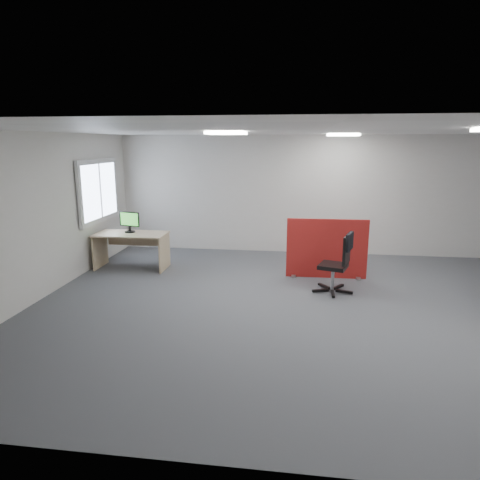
# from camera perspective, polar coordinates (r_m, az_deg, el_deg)

# --- Properties ---
(floor) EXTENTS (9.00, 9.00, 0.00)m
(floor) POSITION_cam_1_polar(r_m,az_deg,el_deg) (6.87, 10.21, -8.91)
(floor) COLOR #515358
(floor) RESTS_ON ground
(ceiling) EXTENTS (9.00, 7.00, 0.02)m
(ceiling) POSITION_cam_1_polar(r_m,az_deg,el_deg) (6.39, 11.20, 14.21)
(ceiling) COLOR white
(ceiling) RESTS_ON wall_back
(wall_back) EXTENTS (9.00, 0.02, 2.70)m
(wall_back) POSITION_cam_1_polar(r_m,az_deg,el_deg) (9.95, 9.73, 5.91)
(wall_back) COLOR silver
(wall_back) RESTS_ON floor
(wall_front) EXTENTS (9.00, 0.02, 2.70)m
(wall_front) POSITION_cam_1_polar(r_m,az_deg,el_deg) (3.13, 13.73, -9.56)
(wall_front) COLOR silver
(wall_front) RESTS_ON floor
(wall_left) EXTENTS (0.02, 7.00, 2.70)m
(wall_left) POSITION_cam_1_polar(r_m,az_deg,el_deg) (7.70, -25.05, 2.88)
(wall_left) COLOR silver
(wall_left) RESTS_ON floor
(window) EXTENTS (0.06, 1.70, 1.30)m
(window) POSITION_cam_1_polar(r_m,az_deg,el_deg) (9.37, -18.29, 6.26)
(window) COLOR white
(window) RESTS_ON wall_left
(ceiling_lights) EXTENTS (4.10, 4.10, 0.04)m
(ceiling_lights) POSITION_cam_1_polar(r_m,az_deg,el_deg) (7.08, 13.65, 13.70)
(ceiling_lights) COLOR white
(ceiling_lights) RESTS_ON ceiling
(red_divider) EXTENTS (1.51, 0.30, 1.13)m
(red_divider) POSITION_cam_1_polar(r_m,az_deg,el_deg) (8.24, 11.48, -1.22)
(red_divider) COLOR maroon
(red_divider) RESTS_ON floor
(second_desk) EXTENTS (1.44, 0.72, 0.73)m
(second_desk) POSITION_cam_1_polar(r_m,az_deg,el_deg) (9.01, -14.19, -0.24)
(second_desk) COLOR tan
(second_desk) RESTS_ON floor
(monitor_second) EXTENTS (0.46, 0.21, 0.42)m
(monitor_second) POSITION_cam_1_polar(r_m,az_deg,el_deg) (9.00, -14.53, 2.46)
(monitor_second) COLOR black
(monitor_second) RESTS_ON second_desk
(office_chair) EXTENTS (0.70, 0.66, 1.05)m
(office_chair) POSITION_cam_1_polar(r_m,az_deg,el_deg) (7.42, 13.17, -2.55)
(office_chair) COLOR black
(office_chair) RESTS_ON floor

